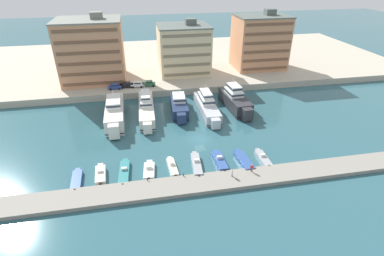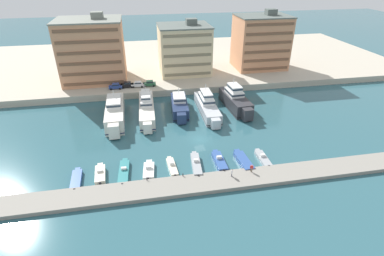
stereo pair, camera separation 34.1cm
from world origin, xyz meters
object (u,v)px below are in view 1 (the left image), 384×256
(yacht_navy_mid_left, at_px, (179,106))
(motorboat_grey_far_right, at_px, (263,158))
(yacht_ivory_far_left, at_px, (115,112))
(motorboat_teal_mid_left, at_px, (124,172))
(motorboat_cream_left, at_px, (101,175))
(motorboat_grey_center_right, at_px, (196,164))
(yacht_silver_center_left, at_px, (207,106))
(motorboat_blue_right, at_px, (244,161))
(pedestrian_near_edge, at_px, (252,167))
(motorboat_blue_mid_right, at_px, (220,161))
(car_black_left, at_px, (127,85))
(yacht_charcoal_center, at_px, (235,100))
(motorboat_white_center_left, at_px, (149,170))
(car_green_center_left, at_px, (149,83))
(motorboat_blue_far_left, at_px, (77,180))
(pedestrian_mid_deck, at_px, (232,172))
(yacht_ivory_left, at_px, (146,107))
(car_blue_far_left, at_px, (115,86))
(car_white_mid_left, at_px, (137,84))
(motorboat_cream_center, at_px, (172,167))

(yacht_navy_mid_left, bearing_deg, motorboat_grey_far_right, -62.21)
(yacht_ivory_far_left, bearing_deg, motorboat_teal_mid_left, -84.21)
(motorboat_cream_left, xyz_separation_m, motorboat_grey_center_right, (19.20, -0.24, 0.01))
(yacht_silver_center_left, xyz_separation_m, motorboat_cream_left, (-27.16, -24.40, -1.54))
(motorboat_blue_right, bearing_deg, pedestrian_near_edge, -88.11)
(motorboat_blue_mid_right, distance_m, pedestrian_near_edge, 7.27)
(motorboat_cream_left, xyz_separation_m, car_black_left, (5.29, 42.71, 2.50))
(yacht_charcoal_center, xyz_separation_m, motorboat_grey_far_right, (-2.14, -26.14, -2.04))
(motorboat_white_center_left, relative_size, car_green_center_left, 1.54)
(motorboat_grey_center_right, bearing_deg, car_black_left, 107.94)
(yacht_silver_center_left, xyz_separation_m, motorboat_grey_center_right, (-7.96, -24.64, -1.53))
(yacht_ivory_far_left, xyz_separation_m, car_green_center_left, (10.20, 18.29, 0.70))
(motorboat_blue_right, relative_size, car_black_left, 1.92)
(motorboat_blue_far_left, relative_size, pedestrian_mid_deck, 4.14)
(yacht_ivory_left, bearing_deg, pedestrian_near_edge, -58.86)
(yacht_ivory_left, xyz_separation_m, car_blue_far_left, (-8.81, 15.74, 0.93))
(car_green_center_left, bearing_deg, pedestrian_mid_deck, -75.12)
(yacht_silver_center_left, height_order, motorboat_cream_left, yacht_silver_center_left)
(motorboat_white_center_left, xyz_separation_m, car_white_mid_left, (-0.88, 42.64, 2.63))
(car_white_mid_left, relative_size, car_green_center_left, 1.01)
(car_black_left, xyz_separation_m, pedestrian_near_edge, (24.06, -47.69, -1.22))
(car_white_mid_left, bearing_deg, car_green_center_left, 1.44)
(yacht_charcoal_center, xyz_separation_m, motorboat_blue_far_left, (-40.23, -26.40, -2.02))
(motorboat_blue_mid_right, height_order, motorboat_grey_far_right, motorboat_blue_mid_right)
(yacht_silver_center_left, distance_m, pedestrian_near_edge, 29.47)
(yacht_navy_mid_left, relative_size, motorboat_blue_far_left, 2.33)
(motorboat_blue_far_left, relative_size, pedestrian_near_edge, 4.15)
(yacht_silver_center_left, height_order, motorboat_cream_center, yacht_silver_center_left)
(motorboat_blue_right, xyz_separation_m, car_black_left, (-23.92, 43.45, 2.53))
(yacht_silver_center_left, relative_size, car_blue_far_left, 4.97)
(motorboat_grey_center_right, height_order, car_black_left, car_black_left)
(motorboat_grey_far_right, bearing_deg, yacht_ivory_left, 131.00)
(motorboat_blue_mid_right, bearing_deg, motorboat_white_center_left, -179.28)
(car_black_left, bearing_deg, car_white_mid_left, -4.57)
(car_green_center_left, distance_m, pedestrian_mid_deck, 49.88)
(pedestrian_near_edge, bearing_deg, pedestrian_mid_deck, -171.02)
(yacht_silver_center_left, height_order, motorboat_blue_mid_right, yacht_silver_center_left)
(yacht_navy_mid_left, distance_m, motorboat_blue_mid_right, 26.63)
(car_blue_far_left, bearing_deg, motorboat_grey_center_right, -67.46)
(motorboat_blue_mid_right, bearing_deg, motorboat_grey_far_right, -2.57)
(yacht_navy_mid_left, xyz_separation_m, yacht_silver_center_left, (7.51, -1.79, 0.21))
(yacht_ivory_left, height_order, car_blue_far_left, yacht_ivory_left)
(yacht_ivory_left, distance_m, motorboat_white_center_left, 26.51)
(motorboat_grey_far_right, bearing_deg, motorboat_white_center_left, 179.43)
(yacht_navy_mid_left, xyz_separation_m, yacht_charcoal_center, (16.17, -0.49, 0.57))
(motorboat_grey_far_right, height_order, pedestrian_mid_deck, pedestrian_mid_deck)
(motorboat_blue_far_left, relative_size, motorboat_cream_center, 1.01)
(yacht_navy_mid_left, bearing_deg, motorboat_blue_right, -70.45)
(yacht_ivory_left, relative_size, yacht_silver_center_left, 1.12)
(motorboat_cream_left, height_order, motorboat_blue_right, motorboat_cream_left)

